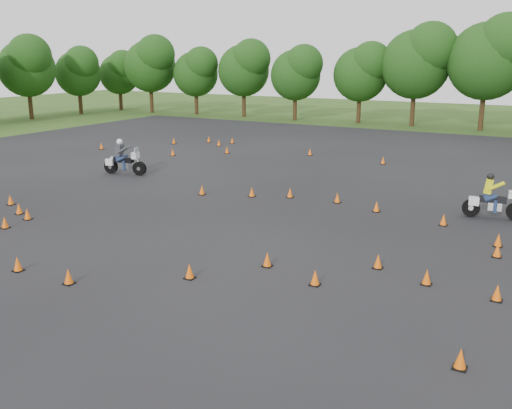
# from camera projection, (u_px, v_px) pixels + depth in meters

# --- Properties ---
(ground) EXTENTS (140.00, 140.00, 0.00)m
(ground) POSITION_uv_depth(u_px,v_px,m) (195.00, 269.00, 18.04)
(ground) COLOR #2D5119
(ground) RESTS_ON ground
(asphalt_pad) EXTENTS (62.00, 62.00, 0.00)m
(asphalt_pad) POSITION_uv_depth(u_px,v_px,m) (280.00, 222.00, 23.11)
(asphalt_pad) COLOR black
(asphalt_pad) RESTS_ON ground
(treeline) EXTENTS (86.99, 32.23, 10.77)m
(treeline) POSITION_uv_depth(u_px,v_px,m) (493.00, 80.00, 44.83)
(treeline) COLOR #1B4112
(treeline) RESTS_ON ground
(traffic_cones) EXTENTS (36.29, 33.64, 0.45)m
(traffic_cones) POSITION_uv_depth(u_px,v_px,m) (274.00, 219.00, 22.68)
(traffic_cones) COLOR #FD630A
(traffic_cones) RESTS_ON asphalt_pad
(rider_grey) EXTENTS (2.71, 1.28, 2.01)m
(rider_grey) POSITION_uv_depth(u_px,v_px,m) (125.00, 157.00, 32.10)
(rider_grey) COLOR #38393E
(rider_grey) RESTS_ON ground
(rider_yellow) EXTENTS (2.53, 1.13, 1.88)m
(rider_yellow) POSITION_uv_depth(u_px,v_px,m) (494.00, 197.00, 23.34)
(rider_yellow) COLOR #D3D312
(rider_yellow) RESTS_ON ground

